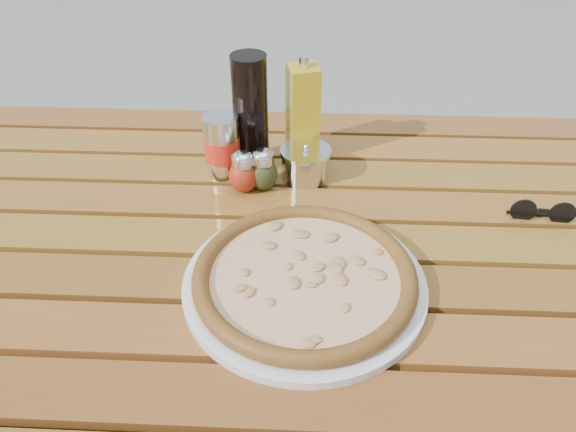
{
  "coord_description": "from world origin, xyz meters",
  "views": [
    {
      "loc": [
        0.03,
        -0.71,
        1.34
      ],
      "look_at": [
        0.0,
        0.02,
        0.78
      ],
      "focal_mm": 35.0,
      "sensor_mm": 36.0,
      "label": 1
    }
  ],
  "objects_px": {
    "pepper_shaker": "(243,172)",
    "soda_can": "(222,146)",
    "oregano_shaker": "(263,170)",
    "olive_oil_cruet": "(303,114)",
    "dark_bottle": "(251,112)",
    "table": "(287,271)",
    "plate": "(304,284)",
    "parmesan_tin": "(306,163)",
    "pizza": "(305,276)",
    "sunglasses": "(542,212)"
  },
  "relations": [
    {
      "from": "pepper_shaker",
      "to": "dark_bottle",
      "type": "bearing_deg",
      "value": 86.11
    },
    {
      "from": "soda_can",
      "to": "parmesan_tin",
      "type": "relative_size",
      "value": 0.95
    },
    {
      "from": "plate",
      "to": "pepper_shaker",
      "type": "bearing_deg",
      "value": 115.07
    },
    {
      "from": "table",
      "to": "oregano_shaker",
      "type": "relative_size",
      "value": 17.07
    },
    {
      "from": "soda_can",
      "to": "olive_oil_cruet",
      "type": "xyz_separation_m",
      "value": [
        0.15,
        0.06,
        0.04
      ]
    },
    {
      "from": "oregano_shaker",
      "to": "soda_can",
      "type": "distance_m",
      "value": 0.09
    },
    {
      "from": "table",
      "to": "soda_can",
      "type": "relative_size",
      "value": 11.67
    },
    {
      "from": "pepper_shaker",
      "to": "soda_can",
      "type": "xyz_separation_m",
      "value": [
        -0.04,
        0.06,
        0.02
      ]
    },
    {
      "from": "oregano_shaker",
      "to": "soda_can",
      "type": "bearing_deg",
      "value": 149.57
    },
    {
      "from": "table",
      "to": "parmesan_tin",
      "type": "distance_m",
      "value": 0.21
    },
    {
      "from": "plate",
      "to": "olive_oil_cruet",
      "type": "relative_size",
      "value": 1.71
    },
    {
      "from": "pizza",
      "to": "dark_bottle",
      "type": "height_order",
      "value": "dark_bottle"
    },
    {
      "from": "table",
      "to": "plate",
      "type": "distance_m",
      "value": 0.14
    },
    {
      "from": "oregano_shaker",
      "to": "parmesan_tin",
      "type": "xyz_separation_m",
      "value": [
        0.08,
        0.04,
        -0.01
      ]
    },
    {
      "from": "plate",
      "to": "soda_can",
      "type": "relative_size",
      "value": 3.0
    },
    {
      "from": "table",
      "to": "oregano_shaker",
      "type": "height_order",
      "value": "oregano_shaker"
    },
    {
      "from": "sunglasses",
      "to": "parmesan_tin",
      "type": "bearing_deg",
      "value": 169.14
    },
    {
      "from": "parmesan_tin",
      "to": "pepper_shaker",
      "type": "bearing_deg",
      "value": -156.12
    },
    {
      "from": "oregano_shaker",
      "to": "parmesan_tin",
      "type": "distance_m",
      "value": 0.09
    },
    {
      "from": "soda_can",
      "to": "parmesan_tin",
      "type": "xyz_separation_m",
      "value": [
        0.16,
        -0.01,
        -0.03
      ]
    },
    {
      "from": "oregano_shaker",
      "to": "olive_oil_cruet",
      "type": "bearing_deg",
      "value": 58.27
    },
    {
      "from": "pizza",
      "to": "parmesan_tin",
      "type": "height_order",
      "value": "parmesan_tin"
    },
    {
      "from": "pizza",
      "to": "pepper_shaker",
      "type": "relative_size",
      "value": 4.39
    },
    {
      "from": "table",
      "to": "soda_can",
      "type": "height_order",
      "value": "soda_can"
    },
    {
      "from": "parmesan_tin",
      "to": "oregano_shaker",
      "type": "bearing_deg",
      "value": -152.41
    },
    {
      "from": "plate",
      "to": "table",
      "type": "bearing_deg",
      "value": 105.01
    },
    {
      "from": "olive_oil_cruet",
      "to": "parmesan_tin",
      "type": "height_order",
      "value": "olive_oil_cruet"
    },
    {
      "from": "dark_bottle",
      "to": "table",
      "type": "bearing_deg",
      "value": -70.91
    },
    {
      "from": "pepper_shaker",
      "to": "sunglasses",
      "type": "bearing_deg",
      "value": -7.22
    },
    {
      "from": "pepper_shaker",
      "to": "soda_can",
      "type": "height_order",
      "value": "soda_can"
    },
    {
      "from": "olive_oil_cruet",
      "to": "dark_bottle",
      "type": "bearing_deg",
      "value": -165.31
    },
    {
      "from": "pepper_shaker",
      "to": "dark_bottle",
      "type": "relative_size",
      "value": 0.37
    },
    {
      "from": "table",
      "to": "plate",
      "type": "bearing_deg",
      "value": -74.99
    },
    {
      "from": "pepper_shaker",
      "to": "soda_can",
      "type": "distance_m",
      "value": 0.07
    },
    {
      "from": "pizza",
      "to": "parmesan_tin",
      "type": "xyz_separation_m",
      "value": [
        -0.01,
        0.3,
        0.01
      ]
    },
    {
      "from": "pizza",
      "to": "parmesan_tin",
      "type": "relative_size",
      "value": 2.86
    },
    {
      "from": "oregano_shaker",
      "to": "dark_bottle",
      "type": "distance_m",
      "value": 0.12
    },
    {
      "from": "pepper_shaker",
      "to": "parmesan_tin",
      "type": "bearing_deg",
      "value": 23.88
    },
    {
      "from": "soda_can",
      "to": "olive_oil_cruet",
      "type": "bearing_deg",
      "value": 23.53
    },
    {
      "from": "plate",
      "to": "soda_can",
      "type": "bearing_deg",
      "value": 117.88
    },
    {
      "from": "pepper_shaker",
      "to": "olive_oil_cruet",
      "type": "xyz_separation_m",
      "value": [
        0.1,
        0.12,
        0.06
      ]
    },
    {
      "from": "pizza",
      "to": "dark_bottle",
      "type": "relative_size",
      "value": 1.64
    },
    {
      "from": "oregano_shaker",
      "to": "olive_oil_cruet",
      "type": "xyz_separation_m",
      "value": [
        0.07,
        0.11,
        0.06
      ]
    },
    {
      "from": "plate",
      "to": "olive_oil_cruet",
      "type": "distance_m",
      "value": 0.38
    },
    {
      "from": "parmesan_tin",
      "to": "sunglasses",
      "type": "bearing_deg",
      "value": -15.79
    },
    {
      "from": "sunglasses",
      "to": "dark_bottle",
      "type": "bearing_deg",
      "value": 167.5
    },
    {
      "from": "dark_bottle",
      "to": "pepper_shaker",
      "type": "bearing_deg",
      "value": -93.89
    },
    {
      "from": "parmesan_tin",
      "to": "plate",
      "type": "bearing_deg",
      "value": -88.97
    },
    {
      "from": "pizza",
      "to": "pepper_shaker",
      "type": "height_order",
      "value": "pepper_shaker"
    },
    {
      "from": "pepper_shaker",
      "to": "parmesan_tin",
      "type": "distance_m",
      "value": 0.12
    }
  ]
}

